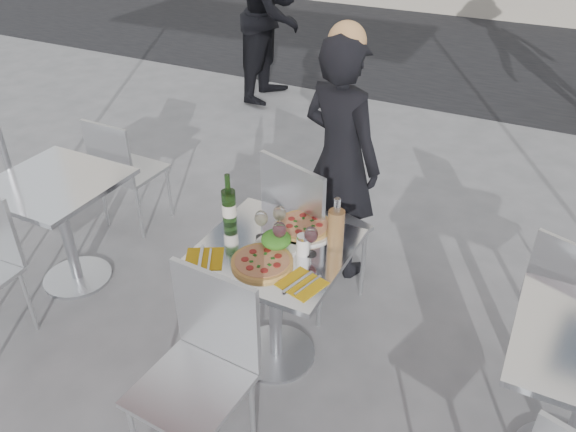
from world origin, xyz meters
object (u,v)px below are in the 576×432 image
at_px(salad_plate, 276,241).
at_px(napkin_left, 204,259).
at_px(pedestrian_a, 273,13).
at_px(napkin_right, 302,283).
at_px(pizza_near, 262,262).
at_px(side_chair_lfar, 122,166).
at_px(wine_bottle, 229,206).
at_px(main_table, 275,281).
at_px(pizza_far, 304,227).
at_px(woman_diner, 340,160).
at_px(wineglass_red_a, 279,231).
at_px(chair_near, 203,360).
at_px(sugar_shaker, 303,245).
at_px(chair_far, 307,222).
at_px(wineglass_white_a, 261,219).
at_px(wineglass_red_b, 311,236).
at_px(side_table_left, 61,211).
at_px(wineglass_white_b, 279,214).
at_px(side_chair_rfar, 571,297).
at_px(carafe, 336,229).

height_order(salad_plate, napkin_left, salad_plate).
bearing_deg(pedestrian_a, napkin_right, -153.14).
xyz_separation_m(pizza_near, salad_plate, (-0.00, 0.15, 0.03)).
height_order(side_chair_lfar, napkin_left, side_chair_lfar).
distance_m(side_chair_lfar, wine_bottle, 1.45).
bearing_deg(napkin_right, main_table, 157.70).
height_order(pizza_far, napkin_right, pizza_far).
distance_m(woman_diner, wineglass_red_a, 0.95).
bearing_deg(chair_near, pedestrian_a, 117.61).
distance_m(sugar_shaker, wineglass_red_a, 0.13).
distance_m(chair_far, salad_plate, 0.50).
distance_m(chair_near, napkin_right, 0.55).
relative_size(wineglass_white_a, wineglass_red_b, 1.00).
bearing_deg(side_table_left, salad_plate, 0.40).
bearing_deg(wineglass_white_b, side_chair_rfar, 17.36).
distance_m(side_table_left, sugar_shaker, 1.67).
relative_size(wineglass_red_b, napkin_right, 0.71).
bearing_deg(sugar_shaker, main_table, -173.26).
bearing_deg(side_chair_lfar, chair_near, 141.72).
distance_m(side_chair_lfar, napkin_left, 1.62).
height_order(side_table_left, chair_near, chair_near).
bearing_deg(side_chair_rfar, side_table_left, 31.62).
bearing_deg(side_table_left, pizza_near, -5.35).
bearing_deg(carafe, wine_bottle, -175.71).
relative_size(carafe, wineglass_red_a, 1.84).
relative_size(pizza_far, napkin_right, 1.48).
bearing_deg(wine_bottle, side_chair_lfar, 155.60).
height_order(sugar_shaker, wineglass_white_b, wineglass_white_b).
relative_size(sugar_shaker, wineglass_red_a, 0.68).
bearing_deg(side_chair_lfar, wineglass_white_a, 158.85).
height_order(side_table_left, side_chair_lfar, side_chair_lfar).
distance_m(pizza_far, wineglass_red_a, 0.24).
bearing_deg(sugar_shaker, pizza_far, 113.84).
distance_m(side_chair_rfar, salad_plate, 1.50).
bearing_deg(wineglass_red_b, sugar_shaker, -157.37).
distance_m(wine_bottle, wineglass_white_a, 0.21).
height_order(chair_near, wineglass_white_a, chair_near).
distance_m(pizza_near, wine_bottle, 0.40).
xyz_separation_m(side_table_left, pizza_near, (1.51, -0.14, 0.22)).
bearing_deg(pizza_near, pedestrian_a, 117.46).
xyz_separation_m(woman_diner, wineglass_red_a, (0.07, -0.95, 0.07)).
height_order(carafe, sugar_shaker, carafe).
distance_m(carafe, wineglass_white_b, 0.31).
distance_m(pizza_near, wineglass_red_a, 0.17).
xyz_separation_m(chair_far, napkin_left, (-0.21, -0.71, 0.14)).
relative_size(woman_diner, carafe, 5.47).
height_order(salad_plate, carafe, carafe).
relative_size(chair_near, pizza_near, 3.21).
bearing_deg(wineglass_white_a, wine_bottle, 171.43).
bearing_deg(salad_plate, pedestrian_a, 118.40).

